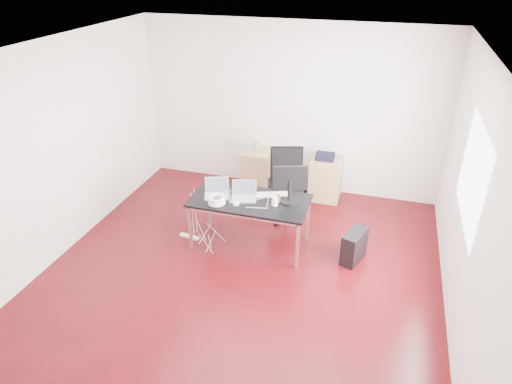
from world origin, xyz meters
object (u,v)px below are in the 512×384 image
(desk, at_px, (250,203))
(pc_tower, at_px, (354,246))
(filing_cabinet_right, at_px, (326,179))
(office_chair, at_px, (287,181))
(filing_cabinet_left, at_px, (257,170))

(desk, xyz_separation_m, pc_tower, (1.44, 0.05, -0.46))
(pc_tower, bearing_deg, filing_cabinet_right, 130.11)
(desk, height_order, office_chair, office_chair)
(filing_cabinet_right, xyz_separation_m, pc_tower, (0.65, -1.65, -0.13))
(filing_cabinet_right, relative_size, pc_tower, 1.56)
(filing_cabinet_right, bearing_deg, office_chair, -122.71)
(filing_cabinet_left, distance_m, filing_cabinet_right, 1.19)
(office_chair, distance_m, filing_cabinet_left, 1.07)
(office_chair, xyz_separation_m, filing_cabinet_right, (0.49, 0.77, -0.26))
(office_chair, bearing_deg, pc_tower, -54.31)
(office_chair, relative_size, filing_cabinet_left, 1.54)
(desk, xyz_separation_m, filing_cabinet_left, (-0.40, 1.70, -0.33))
(desk, xyz_separation_m, filing_cabinet_right, (0.79, 1.70, -0.33))
(office_chair, height_order, filing_cabinet_right, office_chair)
(office_chair, height_order, filing_cabinet_left, office_chair)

